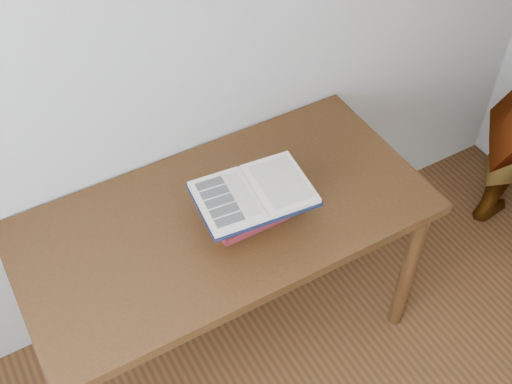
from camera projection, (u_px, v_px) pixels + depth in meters
desk at (225, 233)px, 2.27m from camera, size 1.43×0.71×0.76m
book_stack at (245, 207)px, 2.14m from camera, size 0.26×0.19×0.12m
open_book at (254, 193)px, 2.08m from camera, size 0.40×0.30×0.03m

